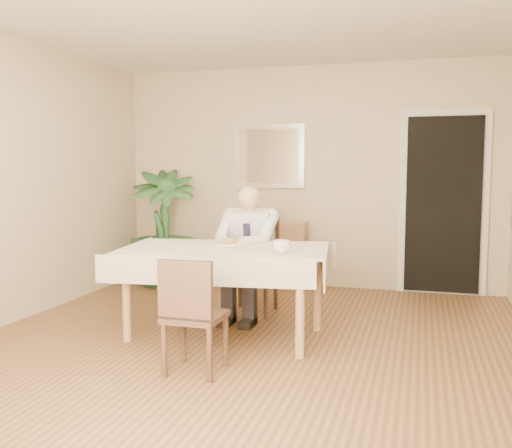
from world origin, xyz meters
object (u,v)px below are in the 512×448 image
(seated_man, at_px, (246,246))
(sideboard, at_px, (266,254))
(coffee_mug, at_px, (282,247))
(potted_palm, at_px, (163,227))
(chair_far, at_px, (255,259))
(chair_near, at_px, (191,310))
(dining_table, at_px, (225,258))

(seated_man, xyz_separation_m, sideboard, (-0.21, 1.46, -0.31))
(coffee_mug, distance_m, potted_palm, 2.77)
(chair_far, xyz_separation_m, chair_near, (0.08, -1.80, -0.07))
(chair_far, distance_m, coffee_mug, 1.22)
(chair_far, relative_size, coffee_mug, 6.86)
(dining_table, distance_m, potted_palm, 2.28)
(coffee_mug, xyz_separation_m, sideboard, (-0.74, 2.24, -0.42))
(coffee_mug, relative_size, potted_palm, 0.10)
(dining_table, relative_size, chair_near, 2.28)
(chair_near, relative_size, coffee_mug, 6.03)
(potted_palm, bearing_deg, sideboard, 12.69)
(dining_table, height_order, chair_near, chair_near)
(chair_far, relative_size, seated_man, 0.74)
(dining_table, height_order, potted_palm, potted_palm)
(seated_man, height_order, potted_palm, potted_palm)
(chair_near, xyz_separation_m, seated_man, (-0.08, 1.51, 0.24))
(dining_table, xyz_separation_m, potted_palm, (-1.42, 1.78, 0.03))
(dining_table, xyz_separation_m, sideboard, (-0.21, 2.06, -0.28))
(coffee_mug, bearing_deg, dining_table, 161.17)
(dining_table, relative_size, coffee_mug, 13.76)
(chair_near, height_order, coffee_mug, coffee_mug)
(chair_far, distance_m, chair_near, 1.81)
(seated_man, bearing_deg, dining_table, -90.00)
(chair_far, height_order, seated_man, seated_man)
(sideboard, bearing_deg, seated_man, -84.06)
(chair_near, bearing_deg, potted_palm, 120.07)
(coffee_mug, bearing_deg, sideboard, 108.24)
(seated_man, bearing_deg, chair_far, 90.00)
(chair_far, height_order, sideboard, chair_far)
(seated_man, bearing_deg, potted_palm, 140.00)
(seated_man, bearing_deg, chair_near, -87.06)
(dining_table, distance_m, seated_man, 0.59)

